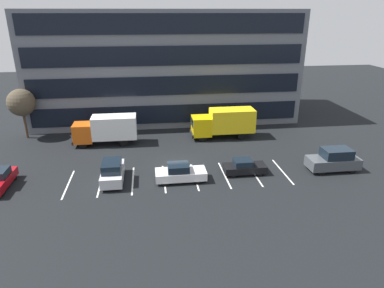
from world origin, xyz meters
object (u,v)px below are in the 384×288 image
object	(u,v)px
sedan_black	(244,167)
bare_tree	(21,103)
box_truck_yellow_all	(224,122)
suv_silver	(113,172)
suv_charcoal	(334,160)
sedan_white	(180,173)
box_truck_orange	(106,129)

from	to	relation	value
sedan_black	bare_tree	distance (m)	26.59
box_truck_yellow_all	bare_tree	world-z (taller)	bare_tree
sedan_black	suv_silver	bearing A→B (deg)	-179.94
box_truck_yellow_all	bare_tree	size ratio (longest dim) A/B	1.26
suv_charcoal	sedan_black	world-z (taller)	suv_charcoal
box_truck_yellow_all	bare_tree	xyz separation A→B (m)	(-23.27, 2.94, 2.36)
sedan_white	bare_tree	bearing A→B (deg)	141.80
box_truck_yellow_all	suv_silver	xyz separation A→B (m)	(-12.19, -9.80, -0.99)
suv_silver	sedan_white	world-z (taller)	suv_silver
bare_tree	sedan_black	bearing A→B (deg)	-28.89
box_truck_yellow_all	suv_charcoal	xyz separation A→B (m)	(8.38, -10.16, -0.90)
bare_tree	suv_charcoal	bearing A→B (deg)	-22.48
sedan_black	suv_charcoal	bearing A→B (deg)	-2.46
box_truck_orange	sedan_white	distance (m)	12.47
suv_silver	box_truck_yellow_all	bearing A→B (deg)	38.81
sedan_black	bare_tree	bearing A→B (deg)	151.11
sedan_black	bare_tree	world-z (taller)	bare_tree
suv_silver	suv_charcoal	bearing A→B (deg)	-0.99
box_truck_orange	suv_charcoal	size ratio (longest dim) A/B	1.47
box_truck_orange	bare_tree	bearing A→B (deg)	161.00
bare_tree	box_truck_orange	bearing A→B (deg)	-19.00
suv_charcoal	bare_tree	bearing A→B (deg)	157.52
sedan_white	bare_tree	xyz separation A→B (m)	(-17.02, 13.39, 3.55)
suv_charcoal	bare_tree	xyz separation A→B (m)	(-31.65, 13.10, 3.26)
suv_charcoal	sedan_black	bearing A→B (deg)	177.54
box_truck_orange	bare_tree	distance (m)	10.57
box_truck_orange	bare_tree	size ratio (longest dim) A/B	1.20
suv_charcoal	sedan_white	distance (m)	14.63
box_truck_orange	suv_charcoal	xyz separation A→B (m)	(21.94, -9.75, -0.80)
sedan_black	bare_tree	xyz separation A→B (m)	(-23.06, 12.73, 3.64)
sedan_black	box_truck_orange	bearing A→B (deg)	144.89
sedan_white	box_truck_yellow_all	bearing A→B (deg)	59.13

